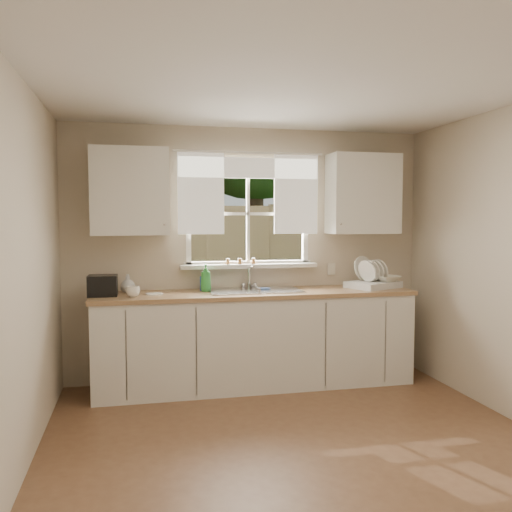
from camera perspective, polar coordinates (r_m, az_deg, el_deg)
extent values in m
plane|color=brown|center=(3.85, 5.74, -20.69)|extent=(4.00, 4.00, 0.00)
cube|color=beige|center=(5.53, -0.80, -6.75)|extent=(3.60, 0.02, 1.15)
cube|color=beige|center=(5.48, -0.82, 11.55)|extent=(3.60, 0.02, 0.35)
cube|color=beige|center=(5.32, -13.61, 4.37)|extent=(1.20, 0.02, 1.00)
cube|color=beige|center=(5.79, 10.92, 4.36)|extent=(1.20, 0.02, 1.00)
cube|color=beige|center=(3.40, -24.25, -2.34)|extent=(0.02, 4.00, 2.50)
cube|color=silver|center=(3.61, 6.03, 18.34)|extent=(3.60, 4.00, 0.02)
cube|color=white|center=(5.47, -0.85, -0.78)|extent=(1.30, 0.06, 0.05)
cube|color=white|center=(5.48, -0.86, 9.70)|extent=(1.30, 0.06, 0.05)
cube|color=white|center=(5.36, -7.16, 4.44)|extent=(0.05, 0.06, 1.05)
cube|color=white|center=(5.60, 5.19, 4.43)|extent=(0.05, 0.06, 1.05)
cube|color=white|center=(5.45, -0.85, 4.46)|extent=(0.03, 0.04, 1.00)
cube|color=white|center=(5.45, -0.85, 4.46)|extent=(1.20, 0.04, 0.03)
cube|color=white|center=(5.41, -0.72, -1.05)|extent=(1.38, 0.14, 0.04)
cylinder|color=white|center=(5.41, -0.68, 10.84)|extent=(1.50, 0.02, 0.02)
cube|color=white|center=(5.31, -5.81, 6.62)|extent=(0.45, 0.02, 0.80)
cube|color=white|center=(5.50, 4.23, 6.53)|extent=(0.45, 0.02, 0.80)
cube|color=white|center=(5.40, -0.70, 9.25)|extent=(1.40, 0.02, 0.20)
cube|color=silver|center=(5.25, -0.07, -8.89)|extent=(3.00, 0.62, 0.87)
cube|color=#9F784F|center=(5.17, -0.07, -3.96)|extent=(3.04, 0.65, 0.04)
cube|color=silver|center=(5.15, -13.12, 6.62)|extent=(0.70, 0.33, 0.80)
cube|color=silver|center=(5.62, 11.19, 6.41)|extent=(0.70, 0.33, 0.80)
cube|color=beige|center=(5.68, 7.95, -1.35)|extent=(0.08, 0.01, 0.12)
cylinder|color=brown|center=(5.40, -0.26, -0.53)|extent=(0.04, 0.04, 0.06)
cylinder|color=brown|center=(5.37, -1.72, -0.55)|extent=(0.04, 0.04, 0.06)
cylinder|color=brown|center=(5.35, -2.98, -0.57)|extent=(0.04, 0.04, 0.06)
cube|color=#335421|center=(10.50, -6.40, -4.95)|extent=(20.00, 10.00, 0.02)
cube|color=#957A52|center=(8.42, -4.98, -0.83)|extent=(8.00, 0.10, 1.80)
cube|color=#5E1614|center=(11.83, -13.03, 1.43)|extent=(3.00, 3.00, 2.20)
cube|color=black|center=(11.84, -13.12, 7.49)|extent=(3.20, 3.20, 0.30)
cylinder|color=#423021|center=(11.59, -0.09, 3.96)|extent=(0.36, 0.36, 3.20)
sphere|color=#214716|center=(11.83, -0.09, 15.66)|extent=(4.00, 4.00, 4.00)
sphere|color=#214716|center=(13.21, -6.44, 16.61)|extent=(3.20, 3.20, 3.20)
cube|color=#B7B7BC|center=(5.20, -0.14, -4.57)|extent=(0.84, 0.46, 0.18)
cube|color=#B7B7BC|center=(5.19, -0.14, -3.65)|extent=(0.88, 0.50, 0.01)
cube|color=#B7B7BC|center=(5.19, -0.14, -3.92)|extent=(0.02, 0.41, 0.14)
cylinder|color=silver|center=(5.42, -0.72, -2.20)|extent=(0.03, 0.03, 0.22)
cylinder|color=silver|center=(5.33, -0.54, -1.12)|extent=(0.02, 0.18, 0.02)
sphere|color=silver|center=(5.42, -1.34, -3.06)|extent=(0.05, 0.05, 0.05)
sphere|color=silver|center=(5.44, -0.10, -3.03)|extent=(0.05, 0.05, 0.05)
cube|color=silver|center=(5.56, 12.21, -2.95)|extent=(0.59, 0.53, 0.06)
cylinder|color=white|center=(5.63, 11.26, -1.29)|extent=(0.27, 0.18, 0.25)
cylinder|color=white|center=(5.47, 11.61, -1.55)|extent=(0.15, 0.23, 0.22)
cylinder|color=white|center=(5.52, 12.03, -1.51)|extent=(0.15, 0.23, 0.22)
cylinder|color=white|center=(5.56, 12.44, -1.48)|extent=(0.15, 0.23, 0.22)
cylinder|color=white|center=(5.61, 12.84, -1.44)|extent=(0.15, 0.23, 0.22)
imported|color=white|center=(5.56, 13.66, -2.32)|extent=(0.29, 0.29, 0.06)
imported|color=green|center=(5.17, -5.31, -2.29)|extent=(0.11, 0.12, 0.26)
imported|color=blue|center=(5.26, -5.43, -2.53)|extent=(0.10, 0.10, 0.20)
imported|color=beige|center=(5.21, -13.34, -2.83)|extent=(0.17, 0.17, 0.17)
cylinder|color=white|center=(5.03, -10.66, -3.95)|extent=(0.16, 0.16, 0.01)
imported|color=silver|center=(4.91, -12.84, -3.67)|extent=(0.14, 0.14, 0.10)
cube|color=black|center=(5.04, -15.83, -3.01)|extent=(0.26, 0.23, 0.19)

